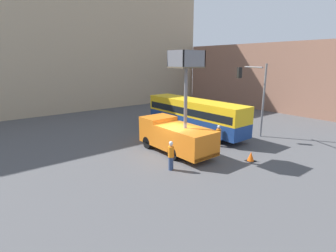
# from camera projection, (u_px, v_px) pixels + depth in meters

# --- Properties ---
(ground_plane) EXTENTS (120.00, 120.00, 0.00)m
(ground_plane) POSITION_uv_depth(u_px,v_px,m) (173.00, 155.00, 19.48)
(ground_plane) COLOR #4C4C4F
(building_backdrop_far) EXTENTS (44.00, 10.00, 21.28)m
(building_backdrop_far) POSITION_uv_depth(u_px,v_px,m) (55.00, 33.00, 36.56)
(building_backdrop_far) COLOR tan
(building_backdrop_far) RESTS_ON ground_plane
(building_backdrop_side) EXTENTS (10.00, 28.00, 9.17)m
(building_backdrop_side) POSITION_uv_depth(u_px,v_px,m) (282.00, 76.00, 39.07)
(building_backdrop_side) COLOR #936651
(building_backdrop_side) RESTS_ON ground_plane
(utility_truck) EXTENTS (2.47, 6.46, 7.49)m
(utility_truck) POSITION_uv_depth(u_px,v_px,m) (176.00, 134.00, 19.69)
(utility_truck) COLOR orange
(utility_truck) RESTS_ON ground_plane
(city_bus) EXTENTS (2.45, 11.35, 3.18)m
(city_bus) POSITION_uv_depth(u_px,v_px,m) (195.00, 113.00, 25.25)
(city_bus) COLOR navy
(city_bus) RESTS_ON ground_plane
(traffic_light_pole) EXTENTS (2.69, 2.44, 6.58)m
(traffic_light_pole) POSITION_uv_depth(u_px,v_px,m) (256.00, 89.00, 23.03)
(traffic_light_pole) COLOR slate
(traffic_light_pole) RESTS_ON ground_plane
(road_worker_near_truck) EXTENTS (0.38, 0.38, 1.92)m
(road_worker_near_truck) POSITION_uv_depth(u_px,v_px,m) (171.00, 156.00, 16.63)
(road_worker_near_truck) COLOR navy
(road_worker_near_truck) RESTS_ON ground_plane
(road_worker_directing) EXTENTS (0.38, 0.38, 1.79)m
(road_worker_directing) POSITION_uv_depth(u_px,v_px,m) (218.00, 136.00, 21.25)
(road_worker_directing) COLOR navy
(road_worker_directing) RESTS_ON ground_plane
(traffic_cone_near_truck) EXTENTS (0.60, 0.60, 0.69)m
(traffic_cone_near_truck) POSITION_uv_depth(u_px,v_px,m) (251.00, 157.00, 18.25)
(traffic_cone_near_truck) COLOR black
(traffic_cone_near_truck) RESTS_ON ground_plane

